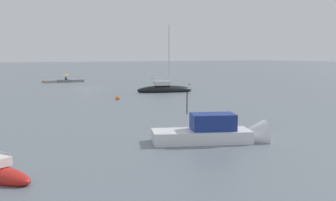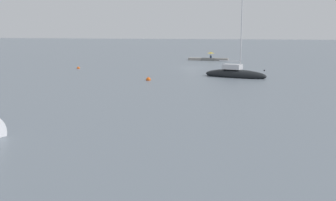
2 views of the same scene
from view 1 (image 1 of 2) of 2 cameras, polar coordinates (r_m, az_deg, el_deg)
ground_plane at (r=73.15m, az=-11.26°, el=1.67°), size 500.00×500.00×0.00m
seawall_pier at (r=90.03m, az=-14.31°, el=2.64°), size 8.52×1.66×0.53m
person_seated_blue_left at (r=90.11m, az=-13.98°, el=2.98°), size 0.45×0.64×0.73m
umbrella_open_yellow at (r=90.06m, az=-14.00°, el=3.53°), size 1.45×1.45×1.31m
sailboat_black_far at (r=64.56m, az=-0.49°, el=1.55°), size 9.07×4.70×10.86m
motorboat_white_near at (r=28.24m, az=7.19°, el=-4.76°), size 8.12×4.87×4.36m
mooring_buoy_far at (r=54.47m, az=-6.98°, el=0.26°), size 0.60×0.60×0.60m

